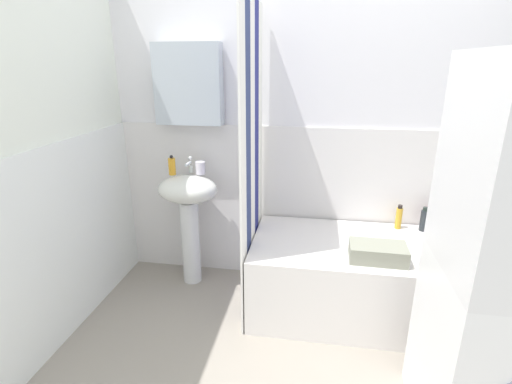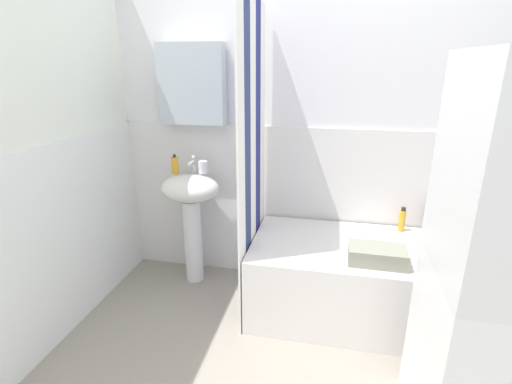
% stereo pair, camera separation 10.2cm
% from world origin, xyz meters
% --- Properties ---
extents(wall_back_tiled, '(3.60, 0.18, 2.40)m').
position_xyz_m(wall_back_tiled, '(-0.06, 1.26, 1.14)').
color(wall_back_tiled, white).
rests_on(wall_back_tiled, ground_plane).
extents(wall_left_tiled, '(0.07, 1.81, 2.40)m').
position_xyz_m(wall_left_tiled, '(-1.57, 0.34, 1.12)').
color(wall_left_tiled, white).
rests_on(wall_left_tiled, ground_plane).
extents(sink, '(0.44, 0.34, 0.86)m').
position_xyz_m(sink, '(-0.98, 1.03, 0.63)').
color(sink, silver).
rests_on(sink, ground_plane).
extents(faucet, '(0.03, 0.12, 0.12)m').
position_xyz_m(faucet, '(-0.98, 1.11, 0.92)').
color(faucet, silver).
rests_on(faucet, sink).
extents(soap_dispenser, '(0.05, 0.05, 0.15)m').
position_xyz_m(soap_dispenser, '(-1.09, 1.05, 0.92)').
color(soap_dispenser, gold).
rests_on(soap_dispenser, sink).
extents(toothbrush_cup, '(0.07, 0.07, 0.09)m').
position_xyz_m(toothbrush_cup, '(-0.89, 1.10, 0.90)').
color(toothbrush_cup, silver).
rests_on(toothbrush_cup, sink).
extents(bathtub, '(1.44, 0.76, 0.51)m').
position_xyz_m(bathtub, '(0.27, 0.84, 0.25)').
color(bathtub, white).
rests_on(bathtub, ground_plane).
extents(shower_curtain, '(0.01, 0.76, 2.00)m').
position_xyz_m(shower_curtain, '(-0.46, 0.84, 1.00)').
color(shower_curtain, white).
rests_on(shower_curtain, ground_plane).
extents(conditioner_bottle, '(0.06, 0.06, 0.21)m').
position_xyz_m(conditioner_bottle, '(0.90, 1.14, 0.61)').
color(conditioner_bottle, white).
rests_on(conditioner_bottle, bathtub).
extents(lotion_bottle, '(0.05, 0.05, 0.19)m').
position_xyz_m(lotion_bottle, '(0.77, 1.13, 0.60)').
color(lotion_bottle, '#BF4767').
rests_on(lotion_bottle, bathtub).
extents(body_wash_bottle, '(0.06, 0.06, 0.17)m').
position_xyz_m(body_wash_bottle, '(0.71, 1.13, 0.59)').
color(body_wash_bottle, '#272C30').
rests_on(body_wash_bottle, bathtub).
extents(shampoo_bottle, '(0.04, 0.04, 0.18)m').
position_xyz_m(shampoo_bottle, '(0.54, 1.14, 0.59)').
color(shampoo_bottle, gold).
rests_on(shampoo_bottle, bathtub).
extents(towel_folded, '(0.34, 0.20, 0.10)m').
position_xyz_m(towel_folded, '(0.33, 0.64, 0.56)').
color(towel_folded, gray).
rests_on(towel_folded, bathtub).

